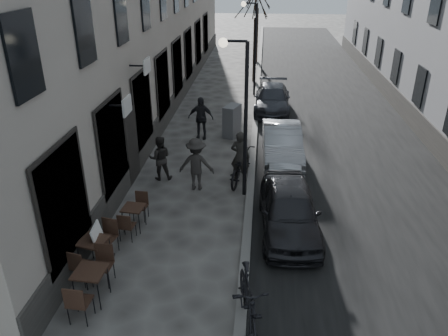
% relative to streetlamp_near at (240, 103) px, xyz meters
% --- Properties ---
extents(ground, '(120.00, 120.00, 0.00)m').
position_rel_streetlamp_near_xyz_m(ground, '(0.17, -6.00, -3.16)').
color(ground, '#3D3A37').
rests_on(ground, ground).
extents(road, '(7.30, 60.00, 0.00)m').
position_rel_streetlamp_near_xyz_m(road, '(4.02, 10.00, -3.16)').
color(road, black).
rests_on(road, ground).
extents(kerb, '(0.25, 60.00, 0.12)m').
position_rel_streetlamp_near_xyz_m(kerb, '(0.37, 10.00, -3.10)').
color(kerb, slate).
rests_on(kerb, ground).
extents(streetlamp_near, '(0.90, 0.28, 5.09)m').
position_rel_streetlamp_near_xyz_m(streetlamp_near, '(0.00, 0.00, 0.00)').
color(streetlamp_near, black).
rests_on(streetlamp_near, ground).
extents(streetlamp_far, '(0.90, 0.28, 5.09)m').
position_rel_streetlamp_near_xyz_m(streetlamp_far, '(0.00, 12.00, 0.00)').
color(streetlamp_far, black).
rests_on(streetlamp_far, ground).
extents(tree_near, '(2.40, 2.40, 5.70)m').
position_rel_streetlamp_near_xyz_m(tree_near, '(0.07, 15.00, 1.50)').
color(tree_near, black).
rests_on(tree_near, ground).
extents(bistro_set_a, '(0.72, 1.70, 0.99)m').
position_rel_streetlamp_near_xyz_m(bistro_set_a, '(-3.04, -5.34, -2.65)').
color(bistro_set_a, black).
rests_on(bistro_set_a, ground).
extents(bistro_set_b, '(0.79, 1.69, 0.97)m').
position_rel_streetlamp_near_xyz_m(bistro_set_b, '(-3.41, -4.16, -2.66)').
color(bistro_set_b, black).
rests_on(bistro_set_b, ground).
extents(bistro_set_c, '(0.64, 1.47, 0.85)m').
position_rel_streetlamp_near_xyz_m(bistro_set_c, '(-2.91, -2.35, -2.72)').
color(bistro_set_c, black).
rests_on(bistro_set_c, ground).
extents(sign_board, '(0.43, 0.67, 1.11)m').
position_rel_streetlamp_near_xyz_m(sign_board, '(-3.29, -3.95, -2.71)').
color(sign_board, black).
rests_on(sign_board, ground).
extents(utility_cabinet, '(0.81, 1.05, 1.40)m').
position_rel_streetlamp_near_xyz_m(utility_cabinet, '(-0.63, 5.30, -2.46)').
color(utility_cabinet, slate).
rests_on(utility_cabinet, ground).
extents(bicycle, '(1.20, 2.27, 1.13)m').
position_rel_streetlamp_near_xyz_m(bicycle, '(-0.03, 0.99, -2.59)').
color(bicycle, black).
rests_on(bicycle, ground).
extents(cyclist_rider, '(0.76, 0.58, 1.86)m').
position_rel_streetlamp_near_xyz_m(cyclist_rider, '(-0.03, 0.99, -2.23)').
color(cyclist_rider, black).
rests_on(cyclist_rider, ground).
extents(pedestrian_near, '(0.89, 0.75, 1.61)m').
position_rel_streetlamp_near_xyz_m(pedestrian_near, '(-2.85, 0.89, -2.35)').
color(pedestrian_near, black).
rests_on(pedestrian_near, ground).
extents(pedestrian_mid, '(1.20, 0.71, 1.84)m').
position_rel_streetlamp_near_xyz_m(pedestrian_mid, '(-1.46, 0.27, -2.24)').
color(pedestrian_mid, '#2B2825').
rests_on(pedestrian_mid, ground).
extents(pedestrian_far, '(1.10, 0.47, 1.86)m').
position_rel_streetlamp_near_xyz_m(pedestrian_far, '(-1.96, 4.91, -2.23)').
color(pedestrian_far, black).
rests_on(pedestrian_far, ground).
extents(car_near, '(1.82, 4.11, 1.37)m').
position_rel_streetlamp_near_xyz_m(car_near, '(1.54, -2.02, -2.47)').
color(car_near, black).
rests_on(car_near, ground).
extents(car_mid, '(1.58, 4.16, 1.36)m').
position_rel_streetlamp_near_xyz_m(car_mid, '(1.48, 2.95, -2.48)').
color(car_mid, '#919498').
rests_on(car_mid, ground).
extents(car_far, '(1.88, 4.41, 1.27)m').
position_rel_streetlamp_near_xyz_m(car_far, '(1.17, 9.09, -2.53)').
color(car_far, '#303239').
rests_on(car_far, ground).
extents(moped, '(1.04, 2.32, 1.35)m').
position_rel_streetlamp_near_xyz_m(moped, '(0.52, -5.80, -2.49)').
color(moped, black).
rests_on(moped, ground).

